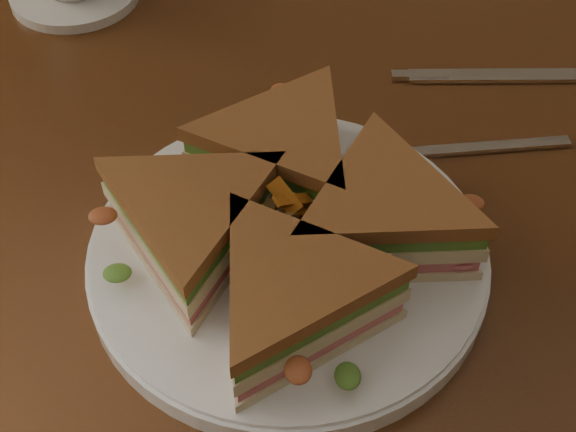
# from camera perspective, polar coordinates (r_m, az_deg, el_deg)

# --- Properties ---
(table) EXTENTS (1.20, 0.80, 0.75)m
(table) POSITION_cam_1_polar(r_m,az_deg,el_deg) (0.69, 4.62, -4.53)
(table) COLOR #371C0C
(table) RESTS_ON ground
(plate) EXTENTS (0.28, 0.28, 0.02)m
(plate) POSITION_cam_1_polar(r_m,az_deg,el_deg) (0.56, 0.00, -2.84)
(plate) COLOR white
(plate) RESTS_ON table
(sandwich_wedges) EXTENTS (0.31, 0.31, 0.06)m
(sandwich_wedges) POSITION_cam_1_polar(r_m,az_deg,el_deg) (0.54, -0.00, -0.36)
(sandwich_wedges) COLOR beige
(sandwich_wedges) RESTS_ON plate
(crisps_mound) EXTENTS (0.09, 0.09, 0.05)m
(crisps_mound) POSITION_cam_1_polar(r_m,az_deg,el_deg) (0.54, -0.00, -0.64)
(crisps_mound) COLOR #B15E16
(crisps_mound) RESTS_ON plate
(spoon) EXTENTS (0.17, 0.08, 0.01)m
(spoon) POSITION_cam_1_polar(r_m,az_deg,el_deg) (0.65, 8.18, 4.50)
(spoon) COLOR silver
(spoon) RESTS_ON table
(knife) EXTENTS (0.21, 0.07, 0.00)m
(knife) POSITION_cam_1_polar(r_m,az_deg,el_deg) (0.74, 15.16, 9.54)
(knife) COLOR silver
(knife) RESTS_ON table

